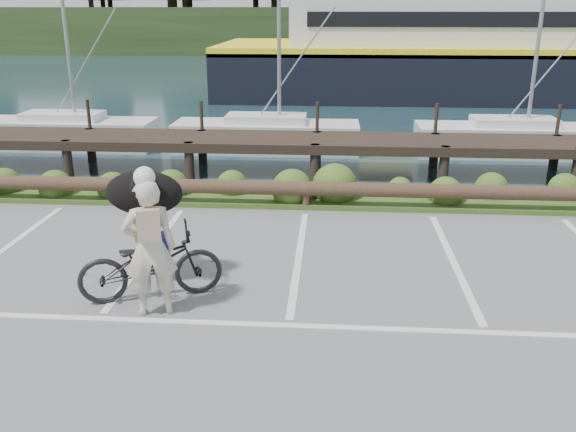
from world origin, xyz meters
name	(u,v)px	position (x,y,z in m)	size (l,w,h in m)	color
ground	(291,312)	(0.00, 0.00, 0.00)	(72.00, 72.00, 0.00)	#5D5D60
harbor_backdrop	(333,38)	(0.39, 78.47, 0.00)	(170.00, 160.00, 30.00)	#172D38
vegetation_strip	(307,197)	(0.00, 5.30, 0.05)	(34.00, 1.60, 0.10)	#3D5B21
log_rail	(306,209)	(0.00, 4.60, 0.00)	(32.00, 0.30, 0.60)	#443021
bicycle	(151,264)	(-2.05, 0.29, 0.54)	(0.72, 2.06, 1.08)	black
cyclist	(150,248)	(-1.90, -0.16, 0.97)	(0.71, 0.47, 1.94)	beige
dog	(144,193)	(-2.27, 0.91, 1.42)	(1.17, 0.57, 0.68)	black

